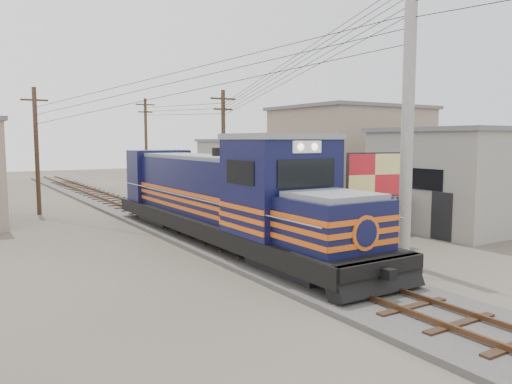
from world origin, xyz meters
TOP-DOWN VIEW (x-y plane):
  - ground at (0.00, 0.00)m, footprint 120.00×120.00m
  - ballast at (0.00, 10.00)m, footprint 3.60×70.00m
  - track at (0.00, 10.00)m, footprint 1.15×70.00m
  - locomotive at (0.00, 5.55)m, footprint 3.12×17.01m
  - utility_pole_main at (3.50, -0.50)m, footprint 0.40×0.40m
  - wooden_pole_mid at (4.50, 14.00)m, footprint 1.60×0.24m
  - wooden_pole_far at (4.80, 28.00)m, footprint 1.60×0.24m
  - wooden_pole_left at (-5.00, 18.00)m, footprint 1.60×0.24m
  - power_lines at (-0.14, 8.49)m, footprint 9.65×19.00m
  - shophouse_front at (11.50, 3.00)m, footprint 7.35×6.30m
  - shophouse_mid at (12.50, 12.00)m, footprint 8.40×7.35m
  - shophouse_back at (11.00, 22.00)m, footprint 6.30×6.30m
  - billboard at (4.80, 2.21)m, footprint 2.33×0.67m
  - market_umbrella at (7.24, 4.03)m, footprint 2.67×2.67m
  - vendor at (6.46, 5.56)m, footprint 0.74×0.74m
  - plant_nursery at (5.18, 4.20)m, footprint 3.61×3.20m

SIDE VIEW (x-z plane):
  - ground at x=0.00m, z-range 0.00..0.00m
  - ballast at x=0.00m, z-range 0.00..0.16m
  - track at x=0.00m, z-range 0.20..0.32m
  - plant_nursery at x=5.18m, z-range -0.08..0.96m
  - vendor at x=6.46m, z-range 0.00..1.74m
  - locomotive at x=0.00m, z-range -0.29..3.93m
  - market_umbrella at x=7.24m, z-range 0.85..3.08m
  - shophouse_back at x=11.00m, z-range 0.01..4.21m
  - shophouse_front at x=11.50m, z-range 0.01..4.71m
  - billboard at x=4.80m, z-range 0.88..4.54m
  - shophouse_mid at x=12.50m, z-range 0.01..6.21m
  - wooden_pole_mid at x=4.50m, z-range 0.18..7.18m
  - wooden_pole_left at x=-5.00m, z-range 0.18..7.18m
  - wooden_pole_far at x=4.80m, z-range 0.18..7.68m
  - utility_pole_main at x=3.50m, z-range 0.00..10.00m
  - power_lines at x=-0.14m, z-range 5.91..9.21m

